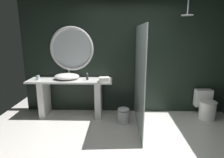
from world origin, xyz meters
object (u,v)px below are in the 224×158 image
Objects in this scene: vessel_sink at (67,76)px; folded_hand_towel at (104,79)px; tumbler_cup at (38,78)px; round_wall_mirror at (72,49)px; toilet at (206,105)px; rain_shower_head at (187,14)px; waste_bin at (123,115)px; soap_dispenser at (87,77)px.

vessel_sink reaches higher than folded_hand_towel.
tumbler_cup is 0.97m from round_wall_mirror.
round_wall_mirror is 3.27m from toilet.
tumbler_cup is at bearing 175.07° from folded_hand_towel.
rain_shower_head is 2.11m from folded_hand_towel.
tumbler_cup is 0.48× the size of folded_hand_towel.
tumbler_cup is 1.47m from folded_hand_towel.
tumbler_cup is 2.03m from waste_bin.
rain_shower_head is at bearing -0.29° from tumbler_cup.
rain_shower_head is 0.55× the size of toilet.
rain_shower_head reaches higher than soap_dispenser.
folded_hand_towel reaches higher than waste_bin.
folded_hand_towel is at bearing -176.17° from rain_shower_head.
waste_bin is 1.64× the size of folded_hand_towel.
rain_shower_head reaches higher than vessel_sink.
round_wall_mirror reaches higher than vessel_sink.
waste_bin is at bearing -166.74° from rain_shower_head.
tumbler_cup is 0.30× the size of rain_shower_head.
soap_dispenser reaches higher than folded_hand_towel.
vessel_sink is 2.69× the size of folded_hand_towel.
toilet is at bearing 4.07° from folded_hand_towel.
folded_hand_towel is (1.46, -0.13, -0.00)m from tumbler_cup.
round_wall_mirror is 2.96× the size of waste_bin.
rain_shower_head is at bearing -175.28° from toilet.
folded_hand_towel is at bearing -175.93° from toilet.
tumbler_cup is 1.08m from soap_dispenser.
vessel_sink is 0.64m from round_wall_mirror.
vessel_sink is at bearing 167.31° from folded_hand_towel.
vessel_sink is 5.66× the size of tumbler_cup.
tumbler_cup reaches higher than waste_bin.
round_wall_mirror is (0.70, 0.30, 0.60)m from tumbler_cup.
round_wall_mirror is (0.08, 0.24, 0.59)m from vessel_sink.
waste_bin is at bearing -9.37° from tumbler_cup.
soap_dispenser is 1.13m from waste_bin.
waste_bin is (1.17, -0.61, -1.33)m from round_wall_mirror.
waste_bin is (1.25, -0.37, -0.74)m from vessel_sink.
round_wall_mirror is at bearing 172.53° from rain_shower_head.
folded_hand_towel is (-0.41, 0.18, 0.72)m from waste_bin.
soap_dispenser is (0.46, -0.05, 0.00)m from vessel_sink.
rain_shower_head is 0.97× the size of waste_bin.
soap_dispenser reaches higher than toilet.
vessel_sink is 3.53× the size of soap_dispenser.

